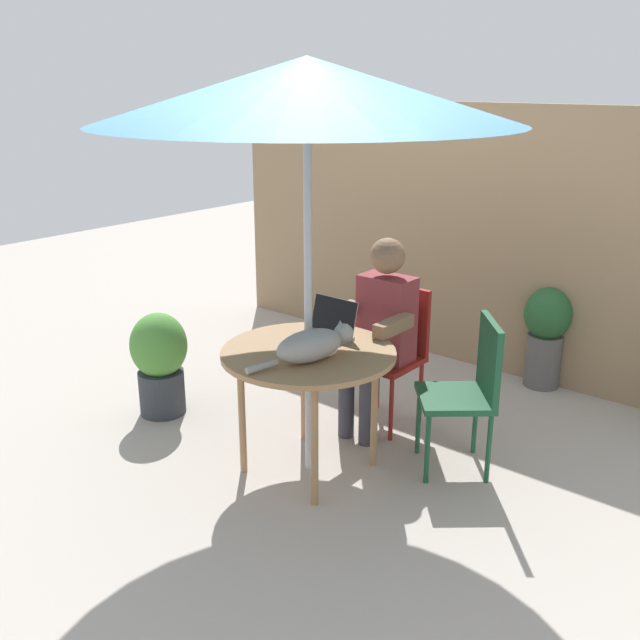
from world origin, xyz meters
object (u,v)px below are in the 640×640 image
object	(u,v)px
chair_empty	(471,383)
cat	(313,345)
person_seated	(380,325)
potted_plant_near_fence	(160,360)
patio_umbrella	(307,91)
patio_table	(308,361)
potted_plant_corner	(546,331)
chair_occupied	(393,344)
laptop	(328,326)

from	to	relation	value
chair_empty	cat	distance (m)	0.94
person_seated	potted_plant_near_fence	xyz separation A→B (m)	(-1.24, -0.75, -0.32)
patio_umbrella	chair_empty	distance (m)	1.81
cat	person_seated	bearing A→B (deg)	98.16
potted_plant_near_fence	person_seated	bearing A→B (deg)	31.05
patio_table	potted_plant_near_fence	size ratio (longest dim) A/B	1.38
potted_plant_near_fence	potted_plant_corner	distance (m)	2.73
person_seated	potted_plant_corner	xyz separation A→B (m)	(0.55, 1.32, -0.28)
chair_occupied	potted_plant_near_fence	world-z (taller)	chair_occupied
chair_empty	person_seated	world-z (taller)	person_seated
chair_occupied	person_seated	distance (m)	0.23
patio_umbrella	patio_table	bearing A→B (deg)	0.00
patio_table	person_seated	bearing A→B (deg)	90.00
chair_empty	laptop	size ratio (longest dim) A/B	2.98
potted_plant_corner	person_seated	bearing A→B (deg)	-112.56
chair_empty	person_seated	xyz separation A→B (m)	(-0.69, 0.09, 0.17)
laptop	potted_plant_corner	world-z (taller)	laptop
patio_table	laptop	size ratio (longest dim) A/B	3.21
laptop	potted_plant_corner	distance (m)	1.89
potted_plant_corner	chair_occupied	bearing A→B (deg)	-115.27
chair_occupied	potted_plant_corner	world-z (taller)	chair_occupied
chair_occupied	laptop	bearing A→B (deg)	-95.46
patio_umbrella	potted_plant_corner	distance (m)	2.66
chair_occupied	laptop	distance (m)	0.65
patio_umbrella	potted_plant_corner	xyz separation A→B (m)	(0.55, 2.00, -1.67)
patio_table	chair_occupied	distance (m)	0.85
chair_empty	person_seated	distance (m)	0.72
laptop	potted_plant_near_fence	bearing A→B (deg)	-165.29
patio_table	chair_empty	bearing A→B (deg)	40.47
patio_table	chair_empty	distance (m)	0.92
chair_empty	person_seated	size ratio (longest dim) A/B	0.73
patio_table	laptop	bearing A→B (deg)	103.03
person_seated	laptop	distance (m)	0.45
chair_empty	patio_umbrella	bearing A→B (deg)	-139.53
person_seated	potted_plant_corner	size ratio (longest dim) A/B	1.66
potted_plant_corner	patio_umbrella	bearing A→B (deg)	-105.30
chair_occupied	chair_empty	xyz separation A→B (m)	(0.69, -0.25, 0.00)
chair_occupied	patio_umbrella	bearing A→B (deg)	-90.00
chair_occupied	person_seated	size ratio (longest dim) A/B	0.73
chair_empty	potted_plant_near_fence	xyz separation A→B (m)	(-1.93, -0.66, -0.15)
potted_plant_near_fence	laptop	bearing A→B (deg)	14.71
chair_empty	chair_occupied	bearing A→B (deg)	160.13
chair_occupied	patio_table	bearing A→B (deg)	-90.00
potted_plant_near_fence	potted_plant_corner	world-z (taller)	potted_plant_corner
patio_table	person_seated	xyz separation A→B (m)	(0.00, 0.68, 0.03)
person_seated	potted_plant_corner	world-z (taller)	person_seated
patio_table	chair_occupied	size ratio (longest dim) A/B	1.08
laptop	potted_plant_corner	bearing A→B (deg)	71.00
patio_umbrella	laptop	xyz separation A→B (m)	(-0.06, 0.25, -1.30)
patio_umbrella	person_seated	world-z (taller)	patio_umbrella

